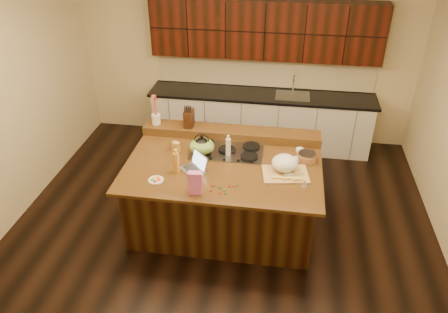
# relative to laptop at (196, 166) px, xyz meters

# --- Properties ---
(room) EXTENTS (5.52, 5.02, 2.72)m
(room) POSITION_rel_laptop_xyz_m (0.31, 0.18, 0.37)
(room) COLOR black
(room) RESTS_ON ground
(island) EXTENTS (2.40, 1.60, 0.92)m
(island) POSITION_rel_laptop_xyz_m (0.31, 0.18, -0.51)
(island) COLOR black
(island) RESTS_ON ground
(back_ledge) EXTENTS (2.40, 0.30, 0.12)m
(back_ledge) POSITION_rel_laptop_xyz_m (0.31, 0.88, 0.00)
(back_ledge) COLOR black
(back_ledge) RESTS_ON island
(cooktop) EXTENTS (0.92, 0.52, 0.05)m
(cooktop) POSITION_rel_laptop_xyz_m (0.31, 0.48, -0.04)
(cooktop) COLOR gray
(cooktop) RESTS_ON island
(back_counter) EXTENTS (3.70, 0.66, 2.40)m
(back_counter) POSITION_rel_laptop_xyz_m (0.61, 2.40, 0.01)
(back_counter) COLOR silver
(back_counter) RESTS_ON ground
(kettle) EXTENTS (0.26, 0.26, 0.19)m
(kettle) POSITION_rel_laptop_xyz_m (0.01, 0.35, 0.09)
(kettle) COLOR black
(kettle) RESTS_ON cooktop
(green_bowl) EXTENTS (0.32, 0.32, 0.17)m
(green_bowl) POSITION_rel_laptop_xyz_m (0.01, 0.35, 0.08)
(green_bowl) COLOR olive
(green_bowl) RESTS_ON cooktop
(laptop) EXTENTS (0.38, 0.39, 0.21)m
(laptop) POSITION_rel_laptop_xyz_m (0.00, 0.00, 0.00)
(laptop) COLOR #B7B7BC
(laptop) RESTS_ON island
(oil_bottle) EXTENTS (0.08, 0.08, 0.27)m
(oil_bottle) POSITION_rel_laptop_xyz_m (-0.21, -0.09, 0.08)
(oil_bottle) COLOR #C58722
(oil_bottle) RESTS_ON island
(vinegar_bottle) EXTENTS (0.07, 0.07, 0.25)m
(vinegar_bottle) POSITION_rel_laptop_xyz_m (0.34, 0.37, 0.07)
(vinegar_bottle) COLOR silver
(vinegar_bottle) RESTS_ON island
(wooden_tray) EXTENTS (0.59, 0.47, 0.22)m
(wooden_tray) POSITION_rel_laptop_xyz_m (1.05, 0.11, 0.04)
(wooden_tray) COLOR tan
(wooden_tray) RESTS_ON island
(ramekin_a) EXTENTS (0.11, 0.11, 0.04)m
(ramekin_a) POSITION_rel_laptop_xyz_m (1.10, 0.03, -0.03)
(ramekin_a) COLOR white
(ramekin_a) RESTS_ON island
(ramekin_b) EXTENTS (0.12, 0.12, 0.04)m
(ramekin_b) POSITION_rel_laptop_xyz_m (1.21, 0.39, -0.03)
(ramekin_b) COLOR white
(ramekin_b) RESTS_ON island
(ramekin_c) EXTENTS (0.12, 0.12, 0.04)m
(ramekin_c) POSITION_rel_laptop_xyz_m (1.23, 0.62, -0.03)
(ramekin_c) COLOR white
(ramekin_c) RESTS_ON island
(strainer_bowl) EXTENTS (0.25, 0.25, 0.09)m
(strainer_bowl) POSITION_rel_laptop_xyz_m (1.32, 0.41, -0.01)
(strainer_bowl) COLOR #996B3F
(strainer_bowl) RESTS_ON island
(kitchen_timer) EXTENTS (0.10, 0.10, 0.07)m
(kitchen_timer) POSITION_rel_laptop_xyz_m (1.29, -0.12, -0.02)
(kitchen_timer) COLOR silver
(kitchen_timer) RESTS_ON island
(pink_bag) EXTENTS (0.16, 0.09, 0.28)m
(pink_bag) POSITION_rel_laptop_xyz_m (0.10, -0.46, 0.08)
(pink_bag) COLOR pink
(pink_bag) RESTS_ON island
(candy_plate) EXTENTS (0.23, 0.23, 0.01)m
(candy_plate) POSITION_rel_laptop_xyz_m (-0.41, -0.29, -0.05)
(candy_plate) COLOR white
(candy_plate) RESTS_ON island
(package_box) EXTENTS (0.11, 0.10, 0.13)m
(package_box) POSITION_rel_laptop_xyz_m (-0.34, 0.39, 0.01)
(package_box) COLOR #C89146
(package_box) RESTS_ON island
(utensil_crock) EXTENTS (0.16, 0.16, 0.14)m
(utensil_crock) POSITION_rel_laptop_xyz_m (-0.73, 0.88, 0.13)
(utensil_crock) COLOR white
(utensil_crock) RESTS_ON back_ledge
(knife_block) EXTENTS (0.12, 0.19, 0.23)m
(knife_block) POSITION_rel_laptop_xyz_m (-0.27, 0.88, 0.18)
(knife_block) COLOR black
(knife_block) RESTS_ON back_ledge
(gumdrop_0) EXTENTS (0.02, 0.02, 0.02)m
(gumdrop_0) POSITION_rel_laptop_xyz_m (0.26, -0.31, -0.05)
(gumdrop_0) COLOR red
(gumdrop_0) RESTS_ON island
(gumdrop_1) EXTENTS (0.02, 0.02, 0.02)m
(gumdrop_1) POSITION_rel_laptop_xyz_m (0.34, -0.33, -0.05)
(gumdrop_1) COLOR #198C26
(gumdrop_1) RESTS_ON island
(gumdrop_2) EXTENTS (0.02, 0.02, 0.02)m
(gumdrop_2) POSITION_rel_laptop_xyz_m (0.50, -0.28, -0.05)
(gumdrop_2) COLOR red
(gumdrop_2) RESTS_ON island
(gumdrop_3) EXTENTS (0.02, 0.02, 0.02)m
(gumdrop_3) POSITION_rel_laptop_xyz_m (0.43, -0.42, -0.05)
(gumdrop_3) COLOR #198C26
(gumdrop_3) RESTS_ON island
(gumdrop_4) EXTENTS (0.02, 0.02, 0.02)m
(gumdrop_4) POSITION_rel_laptop_xyz_m (0.26, -0.41, -0.05)
(gumdrop_4) COLOR red
(gumdrop_4) RESTS_ON island
(gumdrop_5) EXTENTS (0.02, 0.02, 0.02)m
(gumdrop_5) POSITION_rel_laptop_xyz_m (0.40, -0.35, -0.05)
(gumdrop_5) COLOR #198C26
(gumdrop_5) RESTS_ON island
(gumdrop_6) EXTENTS (0.02, 0.02, 0.02)m
(gumdrop_6) POSITION_rel_laptop_xyz_m (0.37, -0.43, -0.05)
(gumdrop_6) COLOR red
(gumdrop_6) RESTS_ON island
(gumdrop_7) EXTENTS (0.02, 0.02, 0.02)m
(gumdrop_7) POSITION_rel_laptop_xyz_m (0.40, -0.37, -0.05)
(gumdrop_7) COLOR #198C26
(gumdrop_7) RESTS_ON island
(gumdrop_8) EXTENTS (0.02, 0.02, 0.02)m
(gumdrop_8) POSITION_rel_laptop_xyz_m (0.26, -0.30, -0.05)
(gumdrop_8) COLOR red
(gumdrop_8) RESTS_ON island
(gumdrop_9) EXTENTS (0.02, 0.02, 0.02)m
(gumdrop_9) POSITION_rel_laptop_xyz_m (0.53, -0.26, -0.05)
(gumdrop_9) COLOR #198C26
(gumdrop_9) RESTS_ON island
(gumdrop_10) EXTENTS (0.02, 0.02, 0.02)m
(gumdrop_10) POSITION_rel_laptop_xyz_m (0.08, -0.38, -0.05)
(gumdrop_10) COLOR red
(gumdrop_10) RESTS_ON island
(gumdrop_11) EXTENTS (0.02, 0.02, 0.02)m
(gumdrop_11) POSITION_rel_laptop_xyz_m (0.34, -0.32, -0.05)
(gumdrop_11) COLOR #198C26
(gumdrop_11) RESTS_ON island
(gumdrop_12) EXTENTS (0.02, 0.02, 0.02)m
(gumdrop_12) POSITION_rel_laptop_xyz_m (0.45, -0.29, -0.05)
(gumdrop_12) COLOR red
(gumdrop_12) RESTS_ON island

